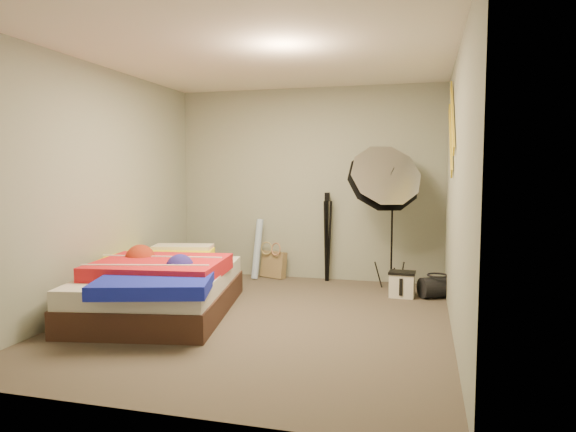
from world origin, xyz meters
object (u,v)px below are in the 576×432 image
(tote_bag, at_px, (274,264))
(bed, at_px, (161,285))
(camera_case, at_px, (402,285))
(camera_tripod, at_px, (327,231))
(duffel_bag, at_px, (437,287))
(photo_umbrella, at_px, (383,181))
(wrapping_roll, at_px, (257,249))

(tote_bag, relative_size, bed, 0.16)
(camera_case, height_order, camera_tripod, camera_tripod)
(tote_bag, xyz_separation_m, bed, (-0.61, -1.93, 0.11))
(duffel_bag, height_order, photo_umbrella, photo_umbrella)
(bed, relative_size, camera_tripod, 1.95)
(bed, distance_m, photo_umbrella, 2.78)
(duffel_bag, bearing_deg, camera_case, 162.67)
(tote_bag, bearing_deg, camera_tripod, 18.49)
(wrapping_roll, distance_m, camera_case, 2.00)
(duffel_bag, xyz_separation_m, bed, (-2.71, -1.34, 0.17))
(duffel_bag, bearing_deg, bed, 178.42)
(wrapping_roll, bearing_deg, tote_bag, 26.48)
(tote_bag, xyz_separation_m, wrapping_roll, (-0.20, -0.10, 0.22))
(bed, bearing_deg, camera_case, 28.59)
(camera_case, bearing_deg, photo_umbrella, 135.22)
(duffel_bag, distance_m, bed, 3.03)
(camera_case, relative_size, duffel_bag, 0.70)
(photo_umbrella, relative_size, camera_tripod, 1.59)
(duffel_bag, bearing_deg, wrapping_roll, 139.97)
(bed, height_order, camera_tripod, camera_tripod)
(camera_case, height_order, bed, bed)
(photo_umbrella, xyz_separation_m, camera_tripod, (-0.73, 0.36, -0.65))
(camera_case, relative_size, bed, 0.12)
(photo_umbrella, bearing_deg, wrapping_roll, 170.14)
(tote_bag, distance_m, wrapping_roll, 0.31)
(wrapping_roll, height_order, bed, wrapping_roll)
(bed, xyz_separation_m, photo_umbrella, (2.07, 1.54, 1.02))
(duffel_bag, distance_m, camera_tripod, 1.57)
(wrapping_roll, xyz_separation_m, bed, (-0.42, -1.83, -0.11))
(camera_tripod, bearing_deg, wrapping_roll, -175.64)
(wrapping_roll, xyz_separation_m, duffel_bag, (2.29, -0.49, -0.28))
(wrapping_roll, distance_m, duffel_bag, 2.36)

